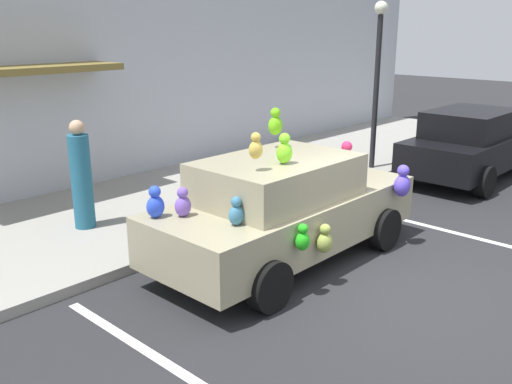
{
  "coord_description": "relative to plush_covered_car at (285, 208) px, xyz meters",
  "views": [
    {
      "loc": [
        -5.99,
        -3.01,
        3.27
      ],
      "look_at": [
        -0.17,
        2.39,
        0.9
      ],
      "focal_mm": 39.04,
      "sensor_mm": 36.0,
      "label": 1
    }
  ],
  "objects": [
    {
      "name": "plush_covered_car",
      "position": [
        0.0,
        0.0,
        0.0
      ],
      "size": [
        4.24,
        2.03,
        2.14
      ],
      "color": "tan",
      "rests_on": "ground"
    },
    {
      "name": "parking_stripe_front",
      "position": [
        2.76,
        -0.78,
        -0.8
      ],
      "size": [
        0.12,
        3.6,
        0.01
      ],
      "primitive_type": "cube",
      "color": "silver",
      "rests_on": "ground"
    },
    {
      "name": "parked_sedan_behind",
      "position": [
        6.25,
        -0.1,
        -0.01
      ],
      "size": [
        4.0,
        1.87,
        1.54
      ],
      "color": "black",
      "rests_on": "ground"
    },
    {
      "name": "teddy_bear_on_sidewalk",
      "position": [
        2.63,
        1.65,
        -0.35
      ],
      "size": [
        0.35,
        0.29,
        0.66
      ],
      "color": "brown",
      "rests_on": "sidewalk"
    },
    {
      "name": "pedestrian_near_shopfront",
      "position": [
        -1.43,
        3.0,
        0.17
      ],
      "size": [
        0.33,
        0.33,
        1.74
      ],
      "color": "#23617D",
      "rests_on": "sidewalk"
    },
    {
      "name": "storefront_building",
      "position": [
        0.2,
        5.36,
        2.39
      ],
      "size": [
        24.0,
        1.25,
        6.4
      ],
      "color": "#B2B7C1",
      "rests_on": "ground"
    },
    {
      "name": "street_lamp_post",
      "position": [
        5.16,
        1.72,
        1.6
      ],
      "size": [
        0.28,
        0.28,
        3.64
      ],
      "color": "black",
      "rests_on": "sidewalk"
    },
    {
      "name": "parking_stripe_rear",
      "position": [
        -2.81,
        -0.78,
        -0.8
      ],
      "size": [
        0.12,
        3.6,
        0.01
      ],
      "primitive_type": "cube",
      "color": "silver",
      "rests_on": "ground"
    },
    {
      "name": "sidewalk",
      "position": [
        0.22,
        3.22,
        -0.73
      ],
      "size": [
        24.0,
        4.0,
        0.15
      ],
      "primitive_type": "cube",
      "color": "gray",
      "rests_on": "ground"
    },
    {
      "name": "ground_plane",
      "position": [
        0.22,
        -1.78,
        -0.8
      ],
      "size": [
        60.0,
        60.0,
        0.0
      ],
      "primitive_type": "plane",
      "color": "#262628"
    }
  ]
}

